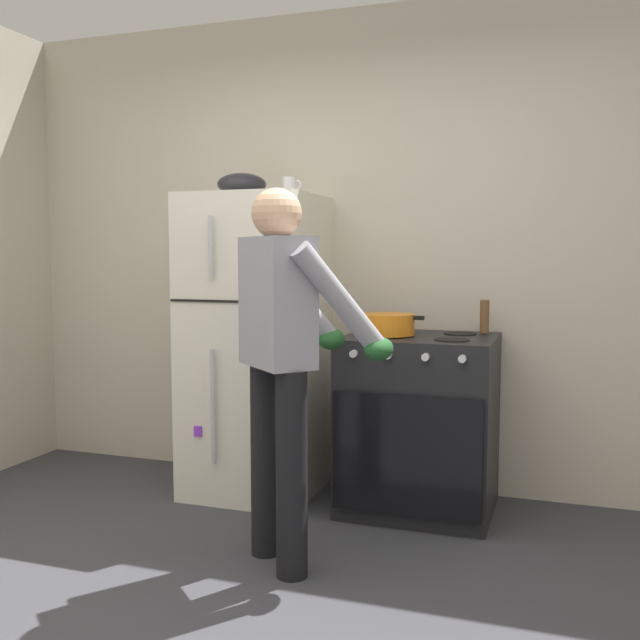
% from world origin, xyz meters
% --- Properties ---
extents(kitchen_wall_back, '(6.00, 0.10, 2.70)m').
position_xyz_m(kitchen_wall_back, '(0.00, 1.95, 1.35)').
color(kitchen_wall_back, beige).
rests_on(kitchen_wall_back, ground).
extents(refrigerator, '(0.68, 0.72, 1.65)m').
position_xyz_m(refrigerator, '(-0.51, 1.57, 0.83)').
color(refrigerator, silver).
rests_on(refrigerator, ground).
extents(stove_range, '(0.76, 0.67, 0.92)m').
position_xyz_m(stove_range, '(0.41, 1.56, 0.45)').
color(stove_range, black).
rests_on(stove_range, ground).
extents(person_cook, '(0.66, 0.70, 1.60)m').
position_xyz_m(person_cook, '(0.00, 0.72, 0.95)').
color(person_cook, black).
rests_on(person_cook, ground).
extents(red_pot, '(0.37, 0.27, 0.11)m').
position_xyz_m(red_pot, '(0.25, 1.52, 0.97)').
color(red_pot, orange).
rests_on(red_pot, stove_range).
extents(coffee_mug, '(0.11, 0.08, 0.10)m').
position_xyz_m(coffee_mug, '(-0.32, 1.62, 1.70)').
color(coffee_mug, silver).
rests_on(coffee_mug, refrigerator).
extents(pepper_mill, '(0.05, 0.05, 0.17)m').
position_xyz_m(pepper_mill, '(0.71, 1.77, 1.00)').
color(pepper_mill, brown).
rests_on(pepper_mill, stove_range).
extents(mixing_bowl, '(0.27, 0.27, 0.12)m').
position_xyz_m(mixing_bowl, '(-0.59, 1.57, 1.71)').
color(mixing_bowl, black).
rests_on(mixing_bowl, refrigerator).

